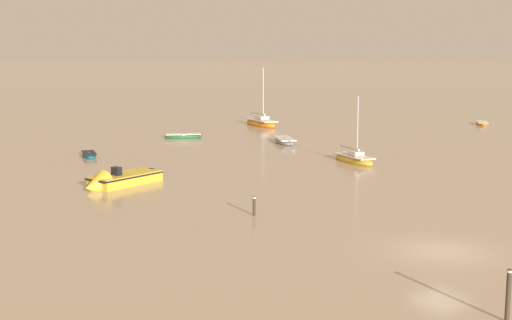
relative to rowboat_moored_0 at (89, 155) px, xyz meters
The scene contains 10 objects.
ground_plane 37.69m from the rowboat_moored_0, 81.69° to the right, with size 800.00×800.00×0.00m, color tan.
rowboat_moored_0 is the anchor object (origin of this frame).
sailboat_moored_0 23.05m from the rowboat_moored_0, 37.81° to the right, with size 2.12×5.33×5.82m.
rowboat_moored_2 19.57m from the rowboat_moored_0, ahead, with size 3.05×4.86×0.73m.
sailboat_moored_1 28.60m from the rowboat_moored_0, 27.37° to the left, with size 2.45×6.63×7.30m.
rowboat_moored_3 14.54m from the rowboat_moored_0, 30.78° to the left, with size 4.12×2.70×0.62m.
rowboat_moored_7 49.26m from the rowboat_moored_0, ahead, with size 3.18×3.46×0.55m.
motorboat_moored_1 14.21m from the rowboat_moored_0, 100.40° to the right, with size 6.49×4.21×2.11m.
mooring_post_left 44.99m from the rowboat_moored_0, 88.68° to the right, with size 0.22×0.22×2.16m.
mooring_post_right 26.42m from the rowboat_moored_0, 86.97° to the right, with size 0.22×0.22×1.24m.
Camera 1 is at (-24.70, -24.48, 9.87)m, focal length 51.01 mm.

